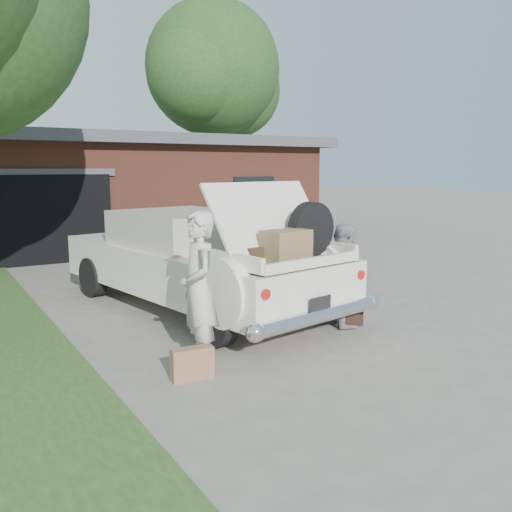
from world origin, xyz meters
TOP-DOWN VIEW (x-y plane):
  - ground at (0.00, 0.00)m, footprint 90.00×90.00m
  - house at (0.98, 11.47)m, footprint 12.80×7.80m
  - tree_right at (7.49, 16.20)m, footprint 6.81×5.92m
  - sedan at (-0.19, 2.18)m, footprint 3.09×6.00m
  - woman_left at (-1.36, -0.30)m, footprint 0.57×0.75m
  - woman_right at (1.26, 0.11)m, footprint 0.74×0.87m
  - suitcase_left at (-1.63, -0.67)m, footprint 0.49×0.20m
  - suitcase_right at (1.28, -0.05)m, footprint 0.39×0.16m

SIDE VIEW (x-z plane):
  - ground at x=0.00m, z-range 0.00..0.00m
  - suitcase_right at x=1.28m, z-range 0.00..0.29m
  - suitcase_left at x=-1.63m, z-range 0.00..0.37m
  - woman_right at x=1.26m, z-range 0.00..1.55m
  - sedan at x=-0.19m, z-range -0.24..1.92m
  - woman_left at x=-1.36m, z-range 0.00..1.87m
  - house at x=0.98m, z-range 0.02..3.32m
  - tree_right at x=7.49m, z-range 1.59..11.25m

